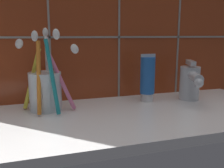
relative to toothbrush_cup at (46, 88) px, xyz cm
name	(u,v)px	position (x,y,z in cm)	size (l,w,h in cm)	color
sink_counter	(133,117)	(18.40, -8.05, -6.30)	(73.55, 31.26, 2.00)	white
tile_wall_backsplash	(112,15)	(18.40, 7.82, 17.22)	(83.55, 1.72, 49.02)	#933819
toothbrush_cup	(46,88)	(0.00, 0.00, 0.00)	(14.25, 11.85, 18.98)	silver
toothpaste_tube	(148,78)	(25.81, 0.19, 0.81)	(3.98, 3.79, 12.43)	white
sink_faucet	(190,81)	(37.05, -2.50, -0.20)	(6.97, 12.37, 10.56)	silver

